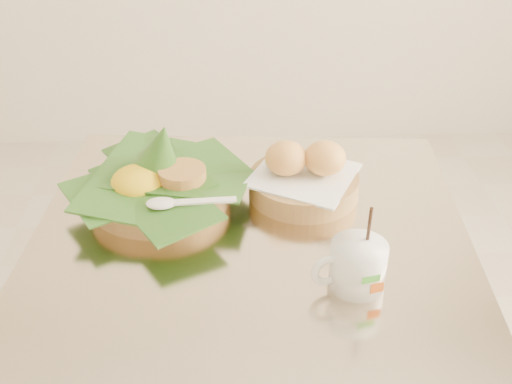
{
  "coord_description": "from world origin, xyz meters",
  "views": [
    {
      "loc": [
        0.12,
        -0.83,
        1.35
      ],
      "look_at": [
        0.15,
        0.02,
        0.82
      ],
      "focal_mm": 45.0,
      "sensor_mm": 36.0,
      "label": 1
    }
  ],
  "objects_px": {
    "bread_basket": "(304,177)",
    "rice_basket": "(158,180)",
    "coffee_mug": "(356,264)",
    "cafe_table": "(251,338)"
  },
  "relations": [
    {
      "from": "bread_basket",
      "to": "rice_basket",
      "type": "bearing_deg",
      "value": -178.12
    },
    {
      "from": "bread_basket",
      "to": "coffee_mug",
      "type": "bearing_deg",
      "value": -79.13
    },
    {
      "from": "cafe_table",
      "to": "coffee_mug",
      "type": "distance_m",
      "value": 0.32
    },
    {
      "from": "bread_basket",
      "to": "coffee_mug",
      "type": "relative_size",
      "value": 1.56
    },
    {
      "from": "cafe_table",
      "to": "rice_basket",
      "type": "distance_m",
      "value": 0.33
    },
    {
      "from": "rice_basket",
      "to": "bread_basket",
      "type": "height_order",
      "value": "rice_basket"
    },
    {
      "from": "cafe_table",
      "to": "rice_basket",
      "type": "relative_size",
      "value": 2.47
    },
    {
      "from": "cafe_table",
      "to": "rice_basket",
      "type": "xyz_separation_m",
      "value": [
        -0.15,
        0.12,
        0.26
      ]
    },
    {
      "from": "coffee_mug",
      "to": "cafe_table",
      "type": "bearing_deg",
      "value": 139.94
    },
    {
      "from": "bread_basket",
      "to": "cafe_table",
      "type": "bearing_deg",
      "value": -127.97
    }
  ]
}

